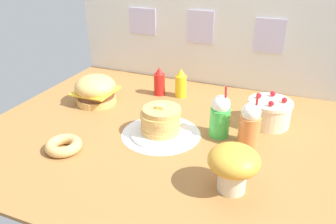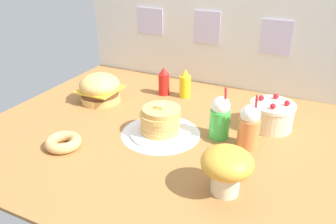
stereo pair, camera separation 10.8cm
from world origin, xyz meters
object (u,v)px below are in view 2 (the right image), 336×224
(burger, at_px, (100,88))
(mustard_bottle, at_px, (185,84))
(mushroom_stool, at_px, (227,166))
(layer_cake, at_px, (271,115))
(cream_soda_cup, at_px, (220,118))
(ketchup_bottle, at_px, (164,82))
(orange_float_cup, at_px, (249,127))
(pancake_stack, at_px, (160,122))
(donut_pink_glaze, at_px, (63,142))

(burger, relative_size, mustard_bottle, 1.33)
(mustard_bottle, xyz_separation_m, mushroom_stool, (0.59, -0.92, 0.04))
(mustard_bottle, bearing_deg, layer_cake, -16.97)
(layer_cake, bearing_deg, cream_soda_cup, -135.31)
(ketchup_bottle, bearing_deg, mushroom_stool, -49.82)
(ketchup_bottle, xyz_separation_m, orange_float_cup, (0.76, -0.46, 0.03))
(layer_cake, distance_m, ketchup_bottle, 0.85)
(cream_soda_cup, bearing_deg, pancake_stack, -159.81)
(donut_pink_glaze, relative_size, mushroom_stool, 0.85)
(pancake_stack, height_order, ketchup_bottle, ketchup_bottle)
(pancake_stack, height_order, mushroom_stool, mushroom_stool)
(ketchup_bottle, xyz_separation_m, donut_pink_glaze, (-0.18, -0.92, -0.07))
(burger, xyz_separation_m, pancake_stack, (0.61, -0.24, -0.02))
(cream_soda_cup, distance_m, orange_float_cup, 0.18)
(layer_cake, distance_m, orange_float_cup, 0.30)
(donut_pink_glaze, bearing_deg, ketchup_bottle, 78.95)
(layer_cake, relative_size, donut_pink_glaze, 1.34)
(mushroom_stool, bearing_deg, ketchup_bottle, 130.18)
(layer_cake, bearing_deg, mustard_bottle, 163.03)
(ketchup_bottle, height_order, donut_pink_glaze, ketchup_bottle)
(ketchup_bottle, bearing_deg, donut_pink_glaze, -101.05)
(mustard_bottle, relative_size, cream_soda_cup, 0.67)
(cream_soda_cup, relative_size, mushroom_stool, 1.36)
(pancake_stack, distance_m, mushroom_stool, 0.62)
(burger, distance_m, mushroom_stool, 1.26)
(mustard_bottle, xyz_separation_m, orange_float_cup, (0.59, -0.49, 0.03))
(burger, relative_size, cream_soda_cup, 0.88)
(burger, bearing_deg, cream_soda_cup, -7.03)
(pancake_stack, relative_size, layer_cake, 1.36)
(layer_cake, height_order, cream_soda_cup, cream_soda_cup)
(layer_cake, xyz_separation_m, mustard_bottle, (-0.67, 0.20, 0.02))
(mustard_bottle, distance_m, cream_soda_cup, 0.62)
(orange_float_cup, distance_m, mushroom_stool, 0.43)
(orange_float_cup, relative_size, donut_pink_glaze, 1.61)
(layer_cake, xyz_separation_m, ketchup_bottle, (-0.83, 0.18, 0.02))
(burger, distance_m, ketchup_bottle, 0.48)
(burger, bearing_deg, pancake_stack, -21.21)
(layer_cake, height_order, mustard_bottle, mustard_bottle)
(layer_cake, distance_m, cream_soda_cup, 0.36)
(pancake_stack, relative_size, donut_pink_glaze, 1.83)
(burger, relative_size, pancake_stack, 0.78)
(orange_float_cup, distance_m, donut_pink_glaze, 1.04)
(pancake_stack, height_order, donut_pink_glaze, pancake_stack)
(burger, bearing_deg, layer_cake, 6.51)
(donut_pink_glaze, height_order, mushroom_stool, mushroom_stool)
(ketchup_bottle, height_order, orange_float_cup, orange_float_cup)
(ketchup_bottle, relative_size, mushroom_stool, 0.91)
(mustard_bottle, xyz_separation_m, donut_pink_glaze, (-0.34, -0.95, -0.07))
(burger, height_order, orange_float_cup, orange_float_cup)
(mushroom_stool, bearing_deg, layer_cake, 84.15)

